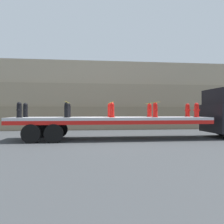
% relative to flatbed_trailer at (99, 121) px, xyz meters
% --- Properties ---
extents(ground_plane, '(120.00, 120.00, 0.00)m').
position_rel_flatbed_trailer_xyz_m(ground_plane, '(0.67, 0.00, -1.01)').
color(ground_plane, '#3F4244').
extents(rock_cliff, '(60.00, 3.30, 5.82)m').
position_rel_flatbed_trailer_xyz_m(rock_cliff, '(0.67, 7.59, 1.90)').
color(rock_cliff, '#84755B').
rests_on(rock_cliff, ground_plane).
extents(flatbed_trailer, '(10.69, 2.62, 1.23)m').
position_rel_flatbed_trailer_xyz_m(flatbed_trailer, '(0.00, 0.00, 0.00)').
color(flatbed_trailer, '#B2B2B7').
rests_on(flatbed_trailer, ground_plane).
extents(fire_hydrant_black_near_0, '(0.31, 0.56, 0.80)m').
position_rel_flatbed_trailer_xyz_m(fire_hydrant_black_near_0, '(-4.07, -0.55, 0.60)').
color(fire_hydrant_black_near_0, black).
rests_on(fire_hydrant_black_near_0, flatbed_trailer).
extents(fire_hydrant_black_far_0, '(0.31, 0.56, 0.80)m').
position_rel_flatbed_trailer_xyz_m(fire_hydrant_black_far_0, '(-4.07, 0.55, 0.60)').
color(fire_hydrant_black_far_0, black).
rests_on(fire_hydrant_black_far_0, flatbed_trailer).
extents(fire_hydrant_black_near_1, '(0.31, 0.56, 0.80)m').
position_rel_flatbed_trailer_xyz_m(fire_hydrant_black_near_1, '(-1.70, -0.55, 0.60)').
color(fire_hydrant_black_near_1, black).
rests_on(fire_hydrant_black_near_1, flatbed_trailer).
extents(fire_hydrant_black_far_1, '(0.31, 0.56, 0.80)m').
position_rel_flatbed_trailer_xyz_m(fire_hydrant_black_far_1, '(-1.70, 0.55, 0.60)').
color(fire_hydrant_black_far_1, black).
rests_on(fire_hydrant_black_far_1, flatbed_trailer).
extents(fire_hydrant_red_near_2, '(0.31, 0.56, 0.80)m').
position_rel_flatbed_trailer_xyz_m(fire_hydrant_red_near_2, '(0.67, -0.55, 0.60)').
color(fire_hydrant_red_near_2, red).
rests_on(fire_hydrant_red_near_2, flatbed_trailer).
extents(fire_hydrant_red_far_2, '(0.31, 0.56, 0.80)m').
position_rel_flatbed_trailer_xyz_m(fire_hydrant_red_far_2, '(0.67, 0.55, 0.60)').
color(fire_hydrant_red_far_2, red).
rests_on(fire_hydrant_red_far_2, flatbed_trailer).
extents(fire_hydrant_red_near_3, '(0.31, 0.56, 0.80)m').
position_rel_flatbed_trailer_xyz_m(fire_hydrant_red_near_3, '(3.05, -0.55, 0.60)').
color(fire_hydrant_red_near_3, red).
rests_on(fire_hydrant_red_near_3, flatbed_trailer).
extents(fire_hydrant_red_far_3, '(0.31, 0.56, 0.80)m').
position_rel_flatbed_trailer_xyz_m(fire_hydrant_red_far_3, '(3.05, 0.55, 0.60)').
color(fire_hydrant_red_far_3, red).
rests_on(fire_hydrant_red_far_3, flatbed_trailer).
extents(fire_hydrant_red_near_4, '(0.31, 0.56, 0.80)m').
position_rel_flatbed_trailer_xyz_m(fire_hydrant_red_near_4, '(5.42, -0.55, 0.60)').
color(fire_hydrant_red_near_4, red).
rests_on(fire_hydrant_red_near_4, flatbed_trailer).
extents(fire_hydrant_red_far_4, '(0.31, 0.56, 0.80)m').
position_rel_flatbed_trailer_xyz_m(fire_hydrant_red_far_4, '(5.42, 0.55, 0.60)').
color(fire_hydrant_red_far_4, red).
rests_on(fire_hydrant_red_far_4, flatbed_trailer).
extents(cargo_strap_rear, '(0.05, 2.72, 0.01)m').
position_rel_flatbed_trailer_xyz_m(cargo_strap_rear, '(-1.70, 0.00, 1.02)').
color(cargo_strap_rear, yellow).
rests_on(cargo_strap_rear, fire_hydrant_black_near_1).
extents(cargo_strap_middle, '(0.05, 2.72, 0.01)m').
position_rel_flatbed_trailer_xyz_m(cargo_strap_middle, '(0.67, 0.00, 1.02)').
color(cargo_strap_middle, yellow).
rests_on(cargo_strap_middle, fire_hydrant_red_near_2).
extents(cargo_strap_front, '(0.05, 2.72, 0.01)m').
position_rel_flatbed_trailer_xyz_m(cargo_strap_front, '(3.05, 0.00, 1.02)').
color(cargo_strap_front, yellow).
rests_on(cargo_strap_front, fire_hydrant_red_near_3).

